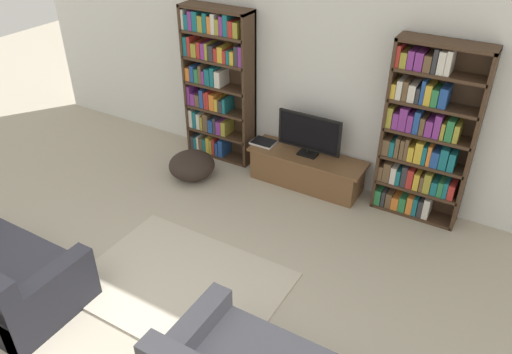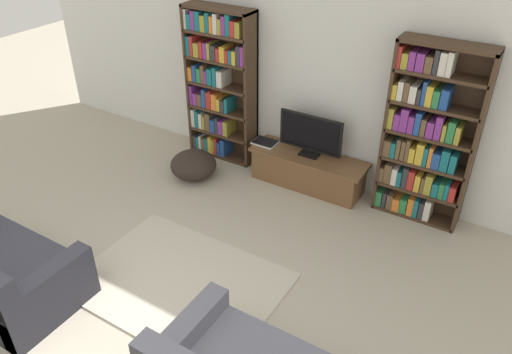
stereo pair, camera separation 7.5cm
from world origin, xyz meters
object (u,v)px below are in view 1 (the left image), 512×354
Objects in this scene: tv_stand at (306,170)px; beanbag_ottoman at (192,165)px; laptop at (264,142)px; bookshelf_right at (424,137)px; television at (309,134)px; bookshelf_left at (217,83)px.

beanbag_ottoman is at bearing -156.64° from tv_stand.
tv_stand is 4.82× the size of laptop.
laptop is at bearing 38.61° from beanbag_ottoman.
bookshelf_right reaches higher than beanbag_ottoman.
tv_stand is 0.67m from laptop.
television is (-0.00, 0.01, 0.50)m from tv_stand.
laptop reaches higher than tv_stand.
laptop is at bearing -178.72° from television.
bookshelf_left is 6.64× the size of laptop.
television reaches higher than laptop.
bookshelf_left is at bearing 179.99° from bookshelf_right.
laptop reaches higher than beanbag_ottoman.
laptop is 0.99m from beanbag_ottoman.
bookshelf_left is 1.14m from beanbag_ottoman.
bookshelf_right reaches higher than laptop.
bookshelf_right is 3.42× the size of beanbag_ottoman.
television is at bearing -175.75° from bookshelf_right.
tv_stand is 1.50m from beanbag_ottoman.
television is (-1.33, -0.10, -0.27)m from bookshelf_right.
laptop is at bearing -8.14° from bookshelf_left.
bookshelf_left is 1.66m from tv_stand.
beanbag_ottoman is (-2.70, -0.71, -0.81)m from bookshelf_right.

